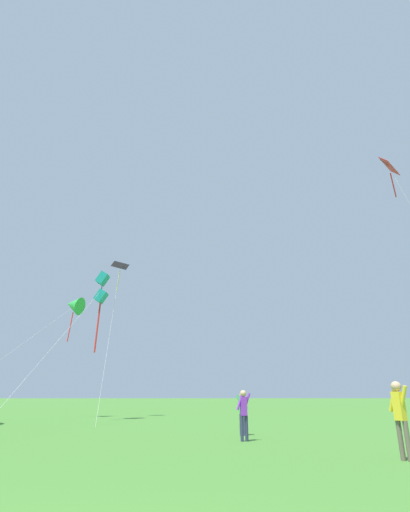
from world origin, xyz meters
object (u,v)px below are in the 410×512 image
(kite_red_high, at_px, (392,174))
(kite_black_large, at_px, (119,273))
(kite_teal_box, at_px, (101,290))
(person_with_spool, at_px, (400,412))
(person_far_back, at_px, (242,409))
(kite_green_small, at_px, (74,305))
(person_near_tree, at_px, (244,410))

(kite_red_high, distance_m, kite_black_large, 25.16)
(kite_teal_box, relative_size, person_with_spool, 6.78)
(kite_red_high, height_order, person_far_back, kite_red_high)
(kite_teal_box, height_order, kite_green_small, kite_teal_box)
(person_near_tree, bearing_deg, person_with_spool, -52.52)
(kite_red_high, xyz_separation_m, kite_teal_box, (-23.51, -4.93, -11.99))
(kite_teal_box, bearing_deg, person_near_tree, -54.87)
(kite_green_small, relative_size, person_with_spool, 6.33)
(kite_green_small, xyz_separation_m, person_far_back, (10.58, -12.07, -6.63))
(kite_teal_box, xyz_separation_m, person_near_tree, (7.79, -11.07, -6.99))
(kite_green_small, distance_m, person_near_tree, 18.68)
(kite_teal_box, distance_m, kite_black_large, 3.51)
(kite_red_high, distance_m, kite_teal_box, 26.85)
(person_far_back, distance_m, person_with_spool, 6.94)
(kite_green_small, distance_m, person_far_back, 17.37)
(kite_teal_box, distance_m, person_with_spool, 20.10)
(kite_teal_box, bearing_deg, person_with_spool, -54.21)
(person_far_back, bearing_deg, kite_red_high, 42.07)
(kite_teal_box, xyz_separation_m, person_far_back, (7.98, -9.09, -7.03))
(person_near_tree, distance_m, person_with_spool, 5.35)
(kite_red_high, relative_size, person_near_tree, 13.62)
(person_near_tree, height_order, person_with_spool, person_with_spool)
(person_with_spool, bearing_deg, kite_black_large, 120.16)
(kite_black_large, bearing_deg, person_near_tree, -62.33)
(kite_teal_box, height_order, kite_black_large, kite_black_large)
(kite_teal_box, relative_size, person_far_back, 7.78)
(person_with_spool, bearing_deg, kite_green_small, 126.71)
(person_near_tree, bearing_deg, kite_red_high, 45.52)
(person_near_tree, relative_size, person_with_spool, 0.91)
(kite_red_high, xyz_separation_m, person_far_back, (-15.54, -14.02, -19.02))
(kite_teal_box, relative_size, person_near_tree, 7.46)
(kite_teal_box, height_order, person_far_back, kite_teal_box)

